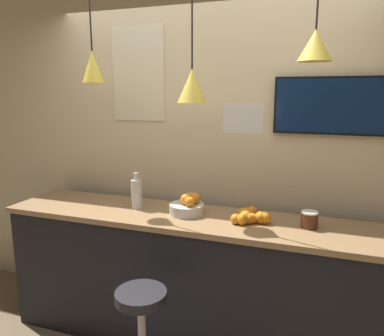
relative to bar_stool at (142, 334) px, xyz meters
The scene contains 13 objects.
back_wall 1.44m from the bar_stool, 83.05° to the left, with size 8.00×0.06×2.90m.
service_counter 0.60m from the bar_stool, 78.27° to the left, with size 2.83×0.59×0.99m.
bar_stool is the anchor object (origin of this frame).
fruit_bowl 0.90m from the bar_stool, 83.09° to the left, with size 0.25×0.25×0.15m.
orange_pile 1.01m from the bar_stool, 48.63° to the left, with size 0.26×0.27×0.09m.
juice_bottle 0.99m from the bar_stool, 118.79° to the left, with size 0.08×0.08×0.27m.
spread_jar 1.28m from the bar_stool, 33.76° to the left, with size 0.11×0.11×0.11m.
pendant_lamp_left 1.86m from the bar_stool, 138.08° to the left, with size 0.16×0.16×0.88m.
pendant_lamp_middle 1.61m from the bar_stool, 78.31° to the left, with size 0.20×0.20×1.01m.
pendant_lamp_right 2.03m from the bar_stool, 33.21° to the left, with size 0.20×0.20×0.77m.
mounted_tv 1.95m from the bar_stool, 42.12° to the left, with size 0.82×0.04×0.40m.
hanging_menu_board 1.45m from the bar_stool, 35.01° to the left, with size 0.24×0.01×0.17m.
wall_poster 1.92m from the bar_stool, 116.49° to the left, with size 0.46×0.01×0.75m.
Camera 1 is at (0.85, -1.85, 1.86)m, focal length 35.00 mm.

